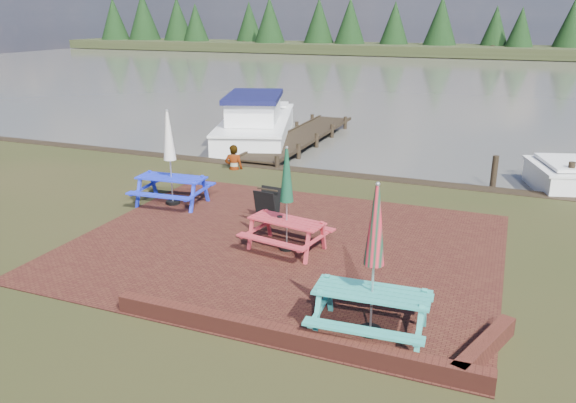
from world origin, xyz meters
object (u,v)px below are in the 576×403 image
at_px(picnic_table_blue, 171,173).
at_px(chalkboard, 268,206).
at_px(person, 233,145).
at_px(jetty, 300,137).
at_px(boat_jetty, 256,125).
at_px(picnic_table_red, 287,215).
at_px(picnic_table_teal, 373,284).

xyz_separation_m(picnic_table_blue, chalkboard, (2.91, -0.37, -0.43)).
relative_size(picnic_table_blue, person, 1.56).
xyz_separation_m(chalkboard, jetty, (-2.61, 9.15, -0.33)).
bearing_deg(chalkboard, picnic_table_blue, 177.77).
distance_m(boat_jetty, person, 5.24).
bearing_deg(chalkboard, jetty, 111.01).
bearing_deg(person, jetty, -111.57).
bearing_deg(jetty, boat_jetty, 179.57).
relative_size(jetty, person, 5.66).
bearing_deg(picnic_table_blue, boat_jetty, 96.32).
relative_size(picnic_table_red, boat_jetty, 0.28).
height_order(picnic_table_blue, jetty, picnic_table_blue).
distance_m(picnic_table_teal, picnic_table_blue, 7.70).
distance_m(picnic_table_teal, picnic_table_red, 3.59).
height_order(picnic_table_blue, person, picnic_table_blue).
xyz_separation_m(jetty, person, (-0.42, -4.99, 0.69)).
distance_m(picnic_table_red, boat_jetty, 11.87).
height_order(picnic_table_teal, picnic_table_blue, picnic_table_blue).
relative_size(chalkboard, boat_jetty, 0.11).
height_order(picnic_table_teal, boat_jetty, picnic_table_teal).
distance_m(picnic_table_blue, chalkboard, 2.97).
relative_size(picnic_table_blue, jetty, 0.27).
height_order(picnic_table_red, boat_jetty, picnic_table_red).
xyz_separation_m(jetty, boat_jetty, (-1.93, 0.01, 0.35)).
distance_m(picnic_table_teal, chalkboard, 5.26).
bearing_deg(picnic_table_teal, person, 125.84).
xyz_separation_m(picnic_table_teal, jetty, (-6.10, 13.07, -0.75)).
bearing_deg(picnic_table_blue, picnic_table_teal, -38.04).
xyz_separation_m(chalkboard, boat_jetty, (-4.54, 9.16, 0.01)).
bearing_deg(picnic_table_teal, jetty, 111.95).
distance_m(picnic_table_red, jetty, 11.10).
bearing_deg(boat_jetty, jetty, -18.56).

